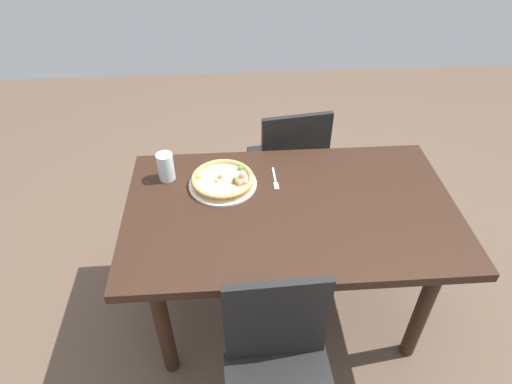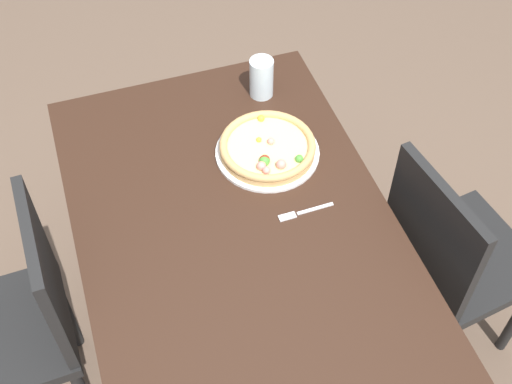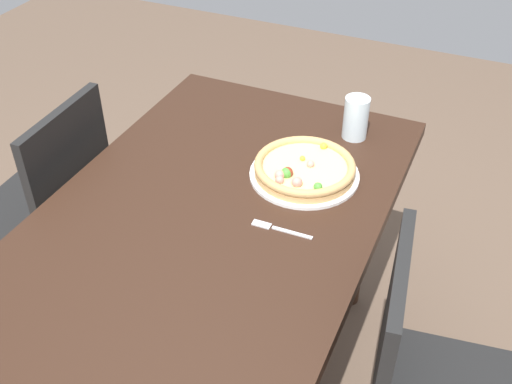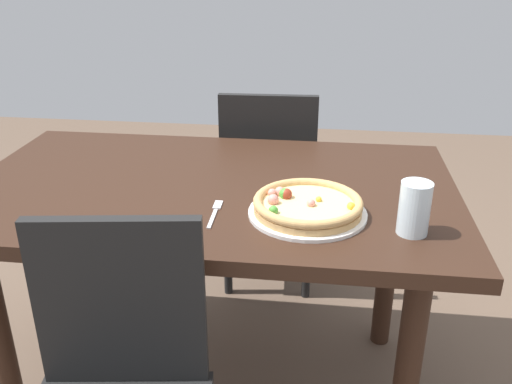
% 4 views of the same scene
% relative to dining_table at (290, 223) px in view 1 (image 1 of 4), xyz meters
% --- Properties ---
extents(ground_plane, '(6.00, 6.00, 0.00)m').
position_rel_dining_table_xyz_m(ground_plane, '(0.00, 0.00, -0.66)').
color(ground_plane, brown).
extents(dining_table, '(1.47, 0.87, 0.76)m').
position_rel_dining_table_xyz_m(dining_table, '(0.00, 0.00, 0.00)').
color(dining_table, '#331E14').
rests_on(dining_table, ground).
extents(chair_near, '(0.45, 0.45, 0.90)m').
position_rel_dining_table_xyz_m(chair_near, '(-0.08, -0.65, -0.16)').
color(chair_near, black).
rests_on(chair_near, ground).
extents(chair_far, '(0.42, 0.42, 0.90)m').
position_rel_dining_table_xyz_m(chair_far, '(0.11, 0.65, -0.16)').
color(chair_far, black).
rests_on(chair_far, ground).
extents(plate, '(0.32, 0.32, 0.01)m').
position_rel_dining_table_xyz_m(plate, '(0.30, -0.17, 0.10)').
color(plate, white).
rests_on(plate, dining_table).
extents(pizza, '(0.29, 0.29, 0.05)m').
position_rel_dining_table_xyz_m(pizza, '(0.30, -0.17, 0.13)').
color(pizza, tan).
rests_on(pizza, plate).
extents(fork, '(0.02, 0.17, 0.00)m').
position_rel_dining_table_xyz_m(fork, '(0.05, -0.19, 0.10)').
color(fork, silver).
rests_on(fork, dining_table).
extents(drinking_glass, '(0.08, 0.08, 0.14)m').
position_rel_dining_table_xyz_m(drinking_glass, '(0.56, -0.24, 0.17)').
color(drinking_glass, silver).
rests_on(drinking_glass, dining_table).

